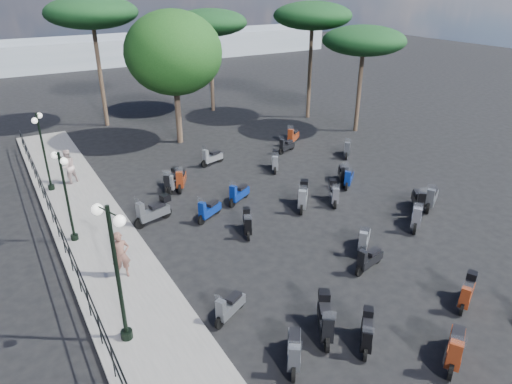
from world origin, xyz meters
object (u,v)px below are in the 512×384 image
scooter_15 (303,197)px  scooter_24 (431,198)px  scooter_14 (364,239)px  scooter_10 (239,194)px  scooter_6 (455,348)px  scooter_16 (212,157)px  scooter_5 (173,182)px  scooter_0 (325,320)px  broadleaf_tree (174,53)px  lamp_post_1 (66,192)px  scooter_18 (417,217)px  pine_3 (364,41)px  woman (121,255)px  pine_1 (313,16)px  lamp_post_2 (43,147)px  scooter_8 (247,224)px  scooter_2 (230,307)px  scooter_20 (343,174)px  scooter_7 (367,333)px  scooter_13 (369,260)px  scooter_19 (334,194)px  scooter_28 (293,136)px  lamp_post_0 (116,267)px  scooter_26 (349,178)px  scooter_9 (209,210)px  scooter_3 (153,211)px  scooter_4 (181,180)px  pedestrian_far (68,167)px  pine_2 (91,13)px  scooter_21 (275,162)px  scooter_1 (294,350)px  scooter_11 (172,181)px  scooter_25 (418,201)px  pine_0 (210,23)px

scooter_15 → scooter_24: size_ratio=0.94×
scooter_14 → scooter_10: bearing=-19.8°
scooter_14 → scooter_6: bearing=121.5°
scooter_16 → scooter_5: bearing=108.0°
scooter_0 → broadleaf_tree: (3.03, 18.40, 4.97)m
lamp_post_1 → broadleaf_tree: 12.85m
lamp_post_1 → scooter_18: size_ratio=2.42×
scooter_18 → pine_3: 14.45m
woman → pine_1: pine_1 is taller
lamp_post_1 → pine_3: 20.57m
lamp_post_2 → scooter_8: bearing=-32.7°
scooter_24 → scooter_8: bearing=43.9°
scooter_2 → scooter_20: scooter_20 is taller
scooter_7 → scooter_24: (8.55, 4.91, 0.05)m
scooter_13 → broadleaf_tree: (-0.38, 16.62, 5.07)m
scooter_19 → scooter_28: 8.48m
lamp_post_0 → scooter_0: lamp_post_0 is taller
scooter_6 → scooter_26: bearing=-58.9°
scooter_14 → scooter_24: scooter_24 is taller
scooter_9 → scooter_2: bearing=131.5°
lamp_post_2 → scooter_5: (5.20, -2.85, -1.89)m
scooter_14 → scooter_0: bearing=84.9°
scooter_3 → scooter_5: 3.32m
scooter_4 → broadleaf_tree: (2.65, 6.66, 5.02)m
scooter_14 → pine_3: bearing=-80.5°
scooter_15 → scooter_10: bearing=-1.0°
pedestrian_far → pine_1: 19.20m
lamp_post_2 → scooter_4: lamp_post_2 is taller
pedestrian_far → pine_2: 12.32m
scooter_21 → scooter_1: bearing=91.0°
scooter_4 → scooter_21: (5.28, -0.38, -0.02)m
scooter_13 → scooter_16: scooter_16 is taller
scooter_3 → scooter_11: size_ratio=1.38×
lamp_post_1 → scooter_20: bearing=-17.0°
lamp_post_2 → scooter_16: lamp_post_2 is taller
scooter_15 → scooter_25: size_ratio=1.06×
lamp_post_0 → scooter_1: size_ratio=2.98×
scooter_6 → scooter_18: bearing=-72.7°
pedestrian_far → scooter_7: bearing=83.5°
scooter_8 → pine_1: pine_1 is taller
pine_2 → scooter_24: bearing=-65.8°
lamp_post_0 → scooter_8: lamp_post_0 is taller
scooter_4 → broadleaf_tree: broadleaf_tree is taller
scooter_5 → scooter_20: scooter_20 is taller
scooter_1 → scooter_18: bearing=-122.0°
scooter_5 → pine_2: 14.62m
scooter_25 → pine_1: pine_1 is taller
scooter_7 → scooter_16: bearing=-54.3°
scooter_8 → pine_0: size_ratio=0.18×
scooter_1 → scooter_26: scooter_1 is taller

